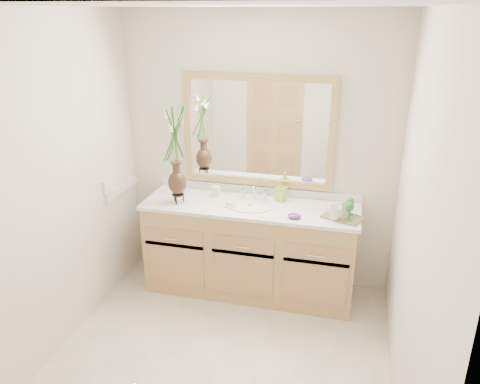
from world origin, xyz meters
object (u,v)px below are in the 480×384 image
(tumbler, at_px, (216,191))
(soap_bottle, at_px, (281,192))
(tray, at_px, (342,217))
(flower_vase, at_px, (175,144))

(tumbler, relative_size, soap_bottle, 0.54)
(tumbler, bearing_deg, soap_bottle, 3.06)
(soap_bottle, distance_m, tray, 0.59)
(soap_bottle, bearing_deg, flower_vase, -146.28)
(tumbler, relative_size, tray, 0.30)
(flower_vase, bearing_deg, tumbler, 39.61)
(soap_bottle, relative_size, tray, 0.55)
(flower_vase, height_order, tray, flower_vase)
(tumbler, distance_m, tray, 1.13)
(flower_vase, xyz_separation_m, tray, (1.39, 0.02, -0.51))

